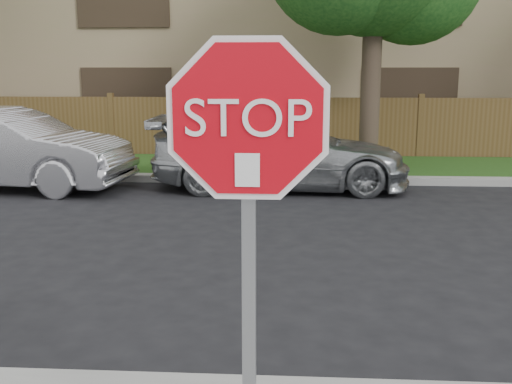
{
  "coord_description": "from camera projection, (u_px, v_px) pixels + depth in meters",
  "views": [
    {
      "loc": [
        0.75,
        -4.12,
        2.38
      ],
      "look_at": [
        0.56,
        -0.9,
        1.7
      ],
      "focal_mm": 42.0,
      "sensor_mm": 36.0,
      "label": 1
    }
  ],
  "objects": [
    {
      "name": "far_curb",
      "position": [
        256.0,
        179.0,
        12.5
      ],
      "size": [
        70.0,
        0.3,
        0.15
      ],
      "primitive_type": "cube",
      "color": "gray",
      "rests_on": "ground"
    },
    {
      "name": "grass_strip",
      "position": [
        260.0,
        167.0,
        14.12
      ],
      "size": [
        70.0,
        3.0,
        0.12
      ],
      "primitive_type": "cube",
      "color": "#1E4714",
      "rests_on": "ground"
    },
    {
      "name": "fence",
      "position": [
        264.0,
        128.0,
        15.53
      ],
      "size": [
        70.0,
        0.12,
        1.6
      ],
      "primitive_type": "cube",
      "color": "#543B1D",
      "rests_on": "ground"
    },
    {
      "name": "apartment_building",
      "position": [
        272.0,
        32.0,
        20.43
      ],
      "size": [
        35.2,
        9.2,
        7.2
      ],
      "color": "#9A895F",
      "rests_on": "ground"
    },
    {
      "name": "stop_sign",
      "position": [
        248.0,
        190.0,
        2.7
      ],
      "size": [
        1.01,
        0.13,
        2.55
      ],
      "color": "gray",
      "rests_on": "sidewalk_near"
    },
    {
      "name": "sedan_left",
      "position": [
        8.0,
        149.0,
        11.73
      ],
      "size": [
        4.94,
        2.17,
        1.58
      ],
      "primitive_type": "imported",
      "rotation": [
        0.0,
        0.0,
        1.46
      ],
      "color": "silver",
      "rests_on": "ground"
    },
    {
      "name": "sedan_right",
      "position": [
        280.0,
        152.0,
        11.8
      ],
      "size": [
        5.04,
        2.09,
        1.46
      ],
      "primitive_type": "imported",
      "rotation": [
        0.0,
        0.0,
        1.58
      ],
      "color": "#A5A9AC",
      "rests_on": "ground"
    }
  ]
}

